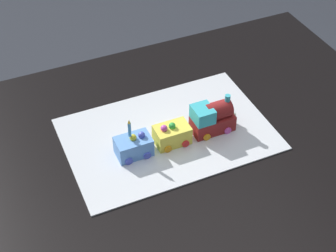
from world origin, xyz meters
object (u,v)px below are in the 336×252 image
at_px(dining_table, 182,165).
at_px(cake_locomotive, 212,117).
at_px(birthday_candle, 129,127).
at_px(cake_car_caboose_sky_blue, 133,145).
at_px(cake_car_tanker_lemon, 171,134).

bearing_deg(dining_table, cake_locomotive, -177.79).
height_order(dining_table, birthday_candle, birthday_candle).
distance_m(cake_locomotive, cake_car_caboose_sky_blue, 0.25).
relative_size(cake_car_caboose_sky_blue, birthday_candle, 1.70).
bearing_deg(cake_car_caboose_sky_blue, cake_locomotive, 180.00).
xyz_separation_m(cake_car_tanker_lemon, birthday_candle, (0.13, 0.00, 0.07)).
relative_size(cake_car_tanker_lemon, cake_car_caboose_sky_blue, 1.00).
height_order(cake_locomotive, cake_car_tanker_lemon, cake_locomotive).
height_order(dining_table, cake_car_caboose_sky_blue, cake_car_caboose_sky_blue).
relative_size(cake_locomotive, cake_car_caboose_sky_blue, 1.40).
distance_m(cake_locomotive, cake_car_tanker_lemon, 0.13).
height_order(cake_locomotive, cake_car_caboose_sky_blue, cake_locomotive).
distance_m(cake_locomotive, birthday_candle, 0.26).
xyz_separation_m(dining_table, cake_car_tanker_lemon, (0.03, -0.00, 0.14)).
xyz_separation_m(dining_table, birthday_candle, (0.16, -0.00, 0.21)).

